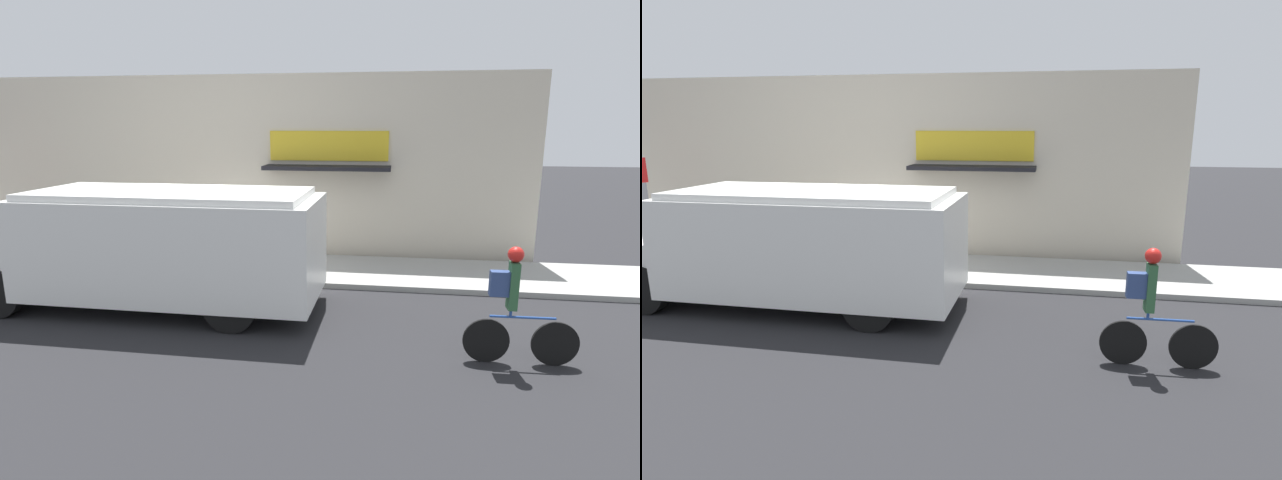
{
  "view_description": "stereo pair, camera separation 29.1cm",
  "coord_description": "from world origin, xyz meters",
  "views": [
    {
      "loc": [
        3.89,
        -9.96,
        3.37
      ],
      "look_at": [
        2.43,
        -0.2,
        1.1
      ],
      "focal_mm": 28.0,
      "sensor_mm": 36.0,
      "label": 1
    },
    {
      "loc": [
        4.18,
        -9.92,
        3.37
      ],
      "look_at": [
        2.43,
        -0.2,
        1.1
      ],
      "focal_mm": 28.0,
      "sensor_mm": 36.0,
      "label": 2
    }
  ],
  "objects": [
    {
      "name": "trash_bin",
      "position": [
        -1.11,
        1.51,
        0.53
      ],
      "size": [
        0.65,
        0.65,
        0.82
      ],
      "color": "#38383D",
      "rests_on": "sidewalk"
    },
    {
      "name": "storefront",
      "position": [
        0.06,
        2.76,
        2.32
      ],
      "size": [
        14.76,
        0.89,
        4.63
      ],
      "color": "beige",
      "rests_on": "ground_plane"
    },
    {
      "name": "school_bus",
      "position": [
        -0.55,
        -1.51,
        1.18
      ],
      "size": [
        7.0,
        2.67,
        2.23
      ],
      "rotation": [
        0.0,
        0.0,
        -0.01
      ],
      "color": "white",
      "rests_on": "ground_plane"
    },
    {
      "name": "sidewalk",
      "position": [
        0.0,
        1.19,
        0.06
      ],
      "size": [
        28.0,
        2.39,
        0.12
      ],
      "color": "#999993",
      "rests_on": "ground_plane"
    },
    {
      "name": "ground_plane",
      "position": [
        0.0,
        0.0,
        0.0
      ],
      "size": [
        70.0,
        70.0,
        0.0
      ],
      "primitive_type": "plane",
      "color": "#232326"
    },
    {
      "name": "cyclist",
      "position": [
        5.64,
        -2.96,
        0.85
      ],
      "size": [
        1.62,
        0.22,
        1.74
      ],
      "rotation": [
        0.0,
        0.0,
        0.03
      ],
      "color": "black",
      "rests_on": "ground_plane"
    }
  ]
}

